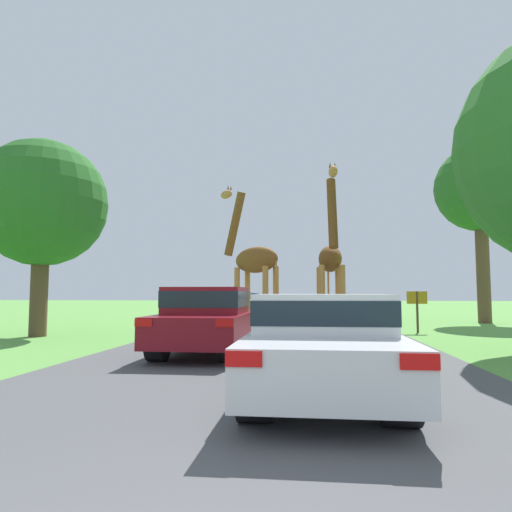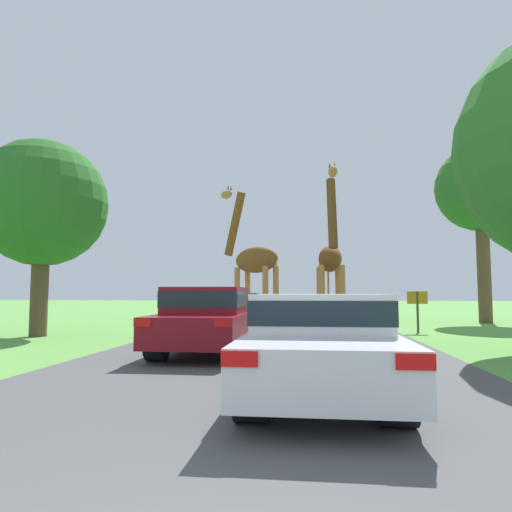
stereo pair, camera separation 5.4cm
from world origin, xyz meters
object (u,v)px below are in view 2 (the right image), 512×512
at_px(tree_right_cluster, 481,190).
at_px(car_far_ahead, 244,304).
at_px(sign_post, 417,304).
at_px(car_lead_maroon, 320,341).
at_px(car_verge_right, 356,307).
at_px(giraffe_companion, 330,263).
at_px(tree_centre_back, 43,204).
at_px(car_queue_right, 232,305).
at_px(car_rear_follower, 342,304).
at_px(car_queue_left, 206,319).
at_px(giraffe_near_road, 253,263).

bearing_deg(tree_right_cluster, car_far_ahead, 157.17).
bearing_deg(sign_post, car_lead_maroon, -109.47).
bearing_deg(car_lead_maroon, car_verge_right, 82.62).
bearing_deg(giraffe_companion, sign_post, -136.89).
height_order(tree_centre_back, sign_post, tree_centre_back).
relative_size(car_lead_maroon, car_queue_right, 0.96).
distance_m(car_queue_right, tree_centre_back, 9.66).
relative_size(giraffe_companion, car_rear_follower, 1.27).
height_order(car_queue_left, car_verge_right, car_queue_left).
xyz_separation_m(car_queue_right, sign_post, (7.40, -4.63, 0.21)).
distance_m(car_verge_right, car_rear_follower, 5.91).
bearing_deg(tree_centre_back, giraffe_companion, -2.30).
relative_size(car_far_ahead, car_verge_right, 1.05).
bearing_deg(tree_centre_back, car_verge_right, 38.43).
distance_m(car_rear_follower, sign_post, 11.97).
bearing_deg(car_lead_maroon, car_rear_follower, 85.19).
bearing_deg(giraffe_near_road, car_rear_follower, 23.13).
distance_m(car_queue_right, car_queue_left, 10.99).
bearing_deg(car_queue_right, car_verge_right, 12.46).
height_order(car_lead_maroon, car_queue_left, car_queue_left).
distance_m(car_queue_left, tree_right_cluster, 16.88).
xyz_separation_m(car_lead_maroon, car_verge_right, (2.11, 16.30, -0.03)).
distance_m(car_lead_maroon, car_far_ahead, 21.55).
xyz_separation_m(car_far_ahead, car_rear_follower, (5.93, 1.03, -0.02)).
xyz_separation_m(tree_right_cluster, sign_post, (-4.36, -5.70, -5.28)).
xyz_separation_m(car_far_ahead, tree_right_cluster, (12.09, -5.09, 5.57)).
xyz_separation_m(giraffe_near_road, tree_centre_back, (-6.84, -1.17, 1.93)).
distance_m(giraffe_companion, car_verge_right, 9.35).
bearing_deg(car_lead_maroon, car_far_ahead, 100.87).
bearing_deg(car_rear_follower, car_queue_left, -103.59).
bearing_deg(car_far_ahead, car_verge_right, -38.28).
bearing_deg(car_rear_follower, car_lead_maroon, -94.81).
bearing_deg(car_verge_right, sign_post, -75.27).
relative_size(car_lead_maroon, car_verge_right, 1.07).
bearing_deg(tree_centre_back, car_queue_left, -29.03).
bearing_deg(car_verge_right, car_far_ahead, 141.72).
distance_m(giraffe_near_road, car_rear_follower, 14.08).
relative_size(giraffe_companion, sign_post, 3.44).
height_order(tree_centre_back, tree_right_cluster, tree_right_cluster).
xyz_separation_m(giraffe_near_road, car_queue_right, (-1.72, 6.24, -1.58)).
relative_size(car_queue_right, car_verge_right, 1.10).
xyz_separation_m(car_lead_maroon, tree_centre_back, (-8.85, 7.60, 3.58)).
relative_size(car_queue_right, tree_right_cluster, 0.52).
height_order(car_queue_right, car_rear_follower, car_queue_right).
bearing_deg(car_far_ahead, tree_right_cluster, -22.83).
bearing_deg(car_rear_follower, car_queue_right, -127.88).
bearing_deg(tree_centre_back, tree_right_cluster, 26.67).
xyz_separation_m(car_verge_right, car_rear_follower, (-0.24, 5.90, -0.01)).
bearing_deg(car_queue_left, car_verge_right, 69.26).
bearing_deg(car_far_ahead, car_rear_follower, 9.87).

